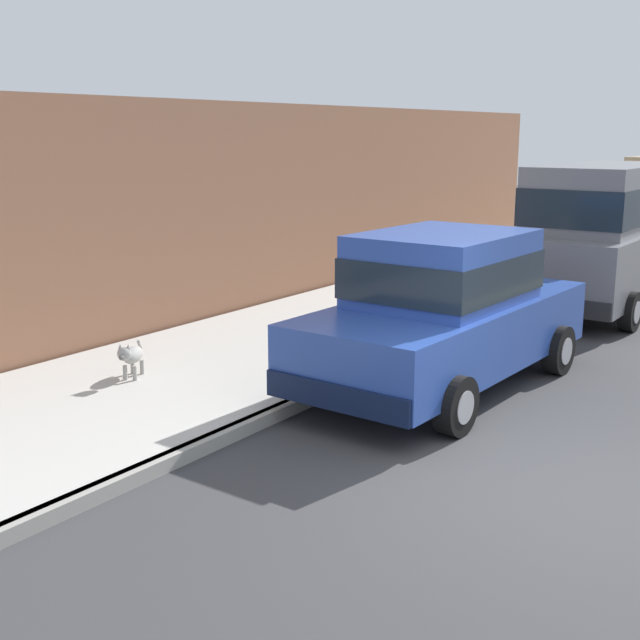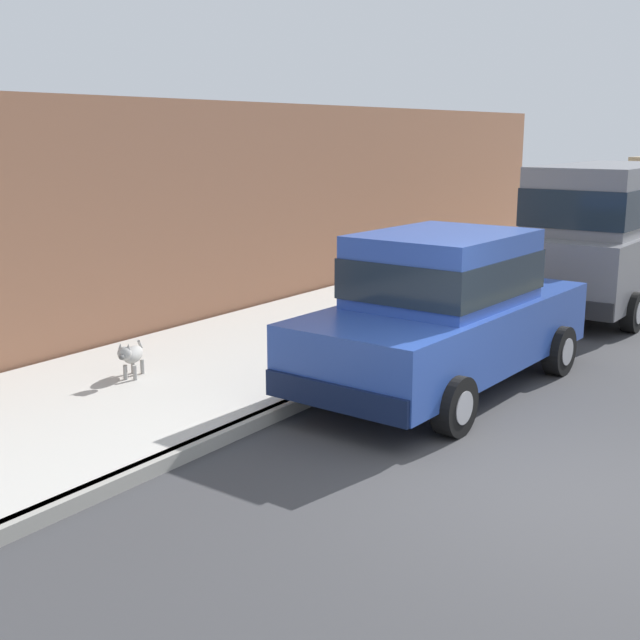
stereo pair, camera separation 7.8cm
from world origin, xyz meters
The scene contains 7 objects.
ground_plane centered at (0.00, 0.00, 0.00)m, with size 80.00×80.00×0.00m, color #38383A.
curb centered at (-3.20, 0.00, 0.07)m, with size 0.16×64.00×0.14m, color gray.
sidewalk centered at (-5.00, 0.00, 0.07)m, with size 3.60×64.00×0.14m, color #B7B5AD.
car_blue_sedan centered at (-2.23, 2.15, 0.98)m, with size 2.16×4.67×1.92m.
car_grey_van centered at (-2.08, 7.99, 1.39)m, with size 2.18×4.92×2.52m.
dog_grey centered at (-5.30, -0.06, 0.43)m, with size 0.43×0.69×0.49m.
building_facade centered at (-7.10, 5.94, 1.77)m, with size 0.50×20.00×3.55m, color #8C5B42.
Camera 1 is at (2.12, -6.74, 3.08)m, focal length 46.77 mm.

